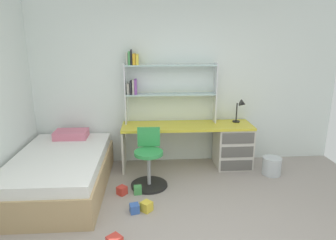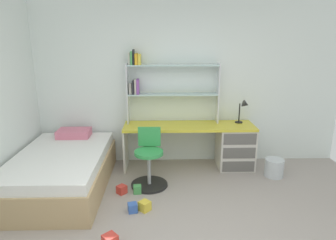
{
  "view_description": "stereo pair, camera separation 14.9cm",
  "coord_description": "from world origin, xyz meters",
  "px_view_note": "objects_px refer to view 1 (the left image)",
  "views": [
    {
      "loc": [
        -0.38,
        -2.29,
        2.02
      ],
      "look_at": [
        -0.14,
        1.5,
        0.99
      ],
      "focal_mm": 31.83,
      "sensor_mm": 36.0,
      "label": 1
    },
    {
      "loc": [
        -0.23,
        -2.29,
        2.02
      ],
      "look_at": [
        -0.14,
        1.5,
        0.99
      ],
      "focal_mm": 31.83,
      "sensor_mm": 36.0,
      "label": 2
    }
  ],
  "objects_px": {
    "waste_bin": "(272,166)",
    "toy_block_yellow_0": "(147,206)",
    "toy_block_red_3": "(122,190)",
    "desk_lamp": "(241,107)",
    "toy_block_blue_1": "(134,208)",
    "toy_block_green_2": "(138,190)",
    "desk": "(220,143)",
    "bookshelf_hutch": "(159,81)",
    "swivel_chair": "(149,164)",
    "bed_platform": "(61,172)"
  },
  "relations": [
    {
      "from": "waste_bin",
      "to": "toy_block_yellow_0",
      "type": "relative_size",
      "value": 2.36
    },
    {
      "from": "toy_block_red_3",
      "to": "desk_lamp",
      "type": "bearing_deg",
      "value": 26.52
    },
    {
      "from": "toy_block_blue_1",
      "to": "toy_block_green_2",
      "type": "xyz_separation_m",
      "value": [
        0.02,
        0.46,
        -0.0
      ]
    },
    {
      "from": "waste_bin",
      "to": "desk",
      "type": "bearing_deg",
      "value": 152.44
    },
    {
      "from": "bookshelf_hutch",
      "to": "toy_block_yellow_0",
      "type": "relative_size",
      "value": 12.13
    },
    {
      "from": "toy_block_blue_1",
      "to": "toy_block_red_3",
      "type": "bearing_deg",
      "value": 112.52
    },
    {
      "from": "desk_lamp",
      "to": "toy_block_blue_1",
      "type": "relative_size",
      "value": 3.56
    },
    {
      "from": "toy_block_yellow_0",
      "to": "toy_block_red_3",
      "type": "height_order",
      "value": "toy_block_yellow_0"
    },
    {
      "from": "waste_bin",
      "to": "toy_block_green_2",
      "type": "distance_m",
      "value": 2.09
    },
    {
      "from": "desk_lamp",
      "to": "toy_block_green_2",
      "type": "relative_size",
      "value": 3.63
    },
    {
      "from": "swivel_chair",
      "to": "waste_bin",
      "type": "bearing_deg",
      "value": 6.88
    },
    {
      "from": "waste_bin",
      "to": "toy_block_yellow_0",
      "type": "bearing_deg",
      "value": -154.99
    },
    {
      "from": "bookshelf_hutch",
      "to": "toy_block_yellow_0",
      "type": "xyz_separation_m",
      "value": [
        -0.21,
        -1.44,
        -1.32
      ]
    },
    {
      "from": "bookshelf_hutch",
      "to": "toy_block_green_2",
      "type": "xyz_separation_m",
      "value": [
        -0.33,
        -1.01,
        -1.33
      ]
    },
    {
      "from": "bed_platform",
      "to": "toy_block_yellow_0",
      "type": "bearing_deg",
      "value": -27.3
    },
    {
      "from": "toy_block_red_3",
      "to": "toy_block_yellow_0",
      "type": "bearing_deg",
      "value": -52.0
    },
    {
      "from": "desk_lamp",
      "to": "toy_block_green_2",
      "type": "xyz_separation_m",
      "value": [
        -1.65,
        -0.92,
        -0.91
      ]
    },
    {
      "from": "toy_block_blue_1",
      "to": "bookshelf_hutch",
      "type": "bearing_deg",
      "value": 76.19
    },
    {
      "from": "bed_platform",
      "to": "waste_bin",
      "type": "distance_m",
      "value": 3.11
    },
    {
      "from": "desk_lamp",
      "to": "toy_block_red_3",
      "type": "xyz_separation_m",
      "value": [
        -1.86,
        -0.93,
        -0.91
      ]
    },
    {
      "from": "toy_block_yellow_0",
      "to": "toy_block_red_3",
      "type": "bearing_deg",
      "value": 128.0
    },
    {
      "from": "desk",
      "to": "desk_lamp",
      "type": "bearing_deg",
      "value": 13.82
    },
    {
      "from": "swivel_chair",
      "to": "toy_block_yellow_0",
      "type": "distance_m",
      "value": 0.72
    },
    {
      "from": "swivel_chair",
      "to": "toy_block_blue_1",
      "type": "height_order",
      "value": "swivel_chair"
    },
    {
      "from": "desk_lamp",
      "to": "waste_bin",
      "type": "height_order",
      "value": "desk_lamp"
    },
    {
      "from": "waste_bin",
      "to": "toy_block_red_3",
      "type": "height_order",
      "value": "waste_bin"
    },
    {
      "from": "waste_bin",
      "to": "toy_block_blue_1",
      "type": "xyz_separation_m",
      "value": [
        -2.06,
        -0.92,
        -0.08
      ]
    },
    {
      "from": "desk",
      "to": "desk_lamp",
      "type": "distance_m",
      "value": 0.66
    },
    {
      "from": "toy_block_yellow_0",
      "to": "toy_block_blue_1",
      "type": "relative_size",
      "value": 1.11
    },
    {
      "from": "desk",
      "to": "toy_block_blue_1",
      "type": "xyz_separation_m",
      "value": [
        -1.34,
        -1.3,
        -0.35
      ]
    },
    {
      "from": "swivel_chair",
      "to": "toy_block_blue_1",
      "type": "distance_m",
      "value": 0.77
    },
    {
      "from": "bookshelf_hutch",
      "to": "toy_block_green_2",
      "type": "relative_size",
      "value": 13.77
    },
    {
      "from": "bookshelf_hutch",
      "to": "waste_bin",
      "type": "relative_size",
      "value": 5.14
    },
    {
      "from": "bed_platform",
      "to": "toy_block_blue_1",
      "type": "bearing_deg",
      "value": -31.56
    },
    {
      "from": "bookshelf_hutch",
      "to": "swivel_chair",
      "type": "bearing_deg",
      "value": -103.19
    },
    {
      "from": "desk",
      "to": "toy_block_yellow_0",
      "type": "xyz_separation_m",
      "value": [
        -1.2,
        -1.27,
        -0.34
      ]
    },
    {
      "from": "swivel_chair",
      "to": "waste_bin",
      "type": "xyz_separation_m",
      "value": [
        1.88,
        0.23,
        -0.19
      ]
    },
    {
      "from": "bed_platform",
      "to": "toy_block_red_3",
      "type": "xyz_separation_m",
      "value": [
        0.84,
        -0.18,
        -0.21
      ]
    },
    {
      "from": "desk_lamp",
      "to": "toy_block_yellow_0",
      "type": "bearing_deg",
      "value": -138.46
    },
    {
      "from": "swivel_chair",
      "to": "desk_lamp",
      "type": "bearing_deg",
      "value": 24.66
    },
    {
      "from": "bed_platform",
      "to": "toy_block_blue_1",
      "type": "height_order",
      "value": "bed_platform"
    },
    {
      "from": "bed_platform",
      "to": "toy_block_green_2",
      "type": "xyz_separation_m",
      "value": [
        1.05,
        -0.18,
        -0.21
      ]
    },
    {
      "from": "desk",
      "to": "toy_block_green_2",
      "type": "xyz_separation_m",
      "value": [
        -1.32,
        -0.84,
        -0.35
      ]
    },
    {
      "from": "bookshelf_hutch",
      "to": "swivel_chair",
      "type": "height_order",
      "value": "bookshelf_hutch"
    },
    {
      "from": "toy_block_blue_1",
      "to": "bed_platform",
      "type": "bearing_deg",
      "value": 148.44
    },
    {
      "from": "toy_block_green_2",
      "to": "swivel_chair",
      "type": "bearing_deg",
      "value": 56.94
    },
    {
      "from": "waste_bin",
      "to": "toy_block_red_3",
      "type": "relative_size",
      "value": 2.54
    },
    {
      "from": "swivel_chair",
      "to": "toy_block_yellow_0",
      "type": "height_order",
      "value": "swivel_chair"
    },
    {
      "from": "desk",
      "to": "desk_lamp",
      "type": "relative_size",
      "value": 5.37
    },
    {
      "from": "desk",
      "to": "toy_block_red_3",
      "type": "distance_m",
      "value": 1.78
    }
  ]
}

